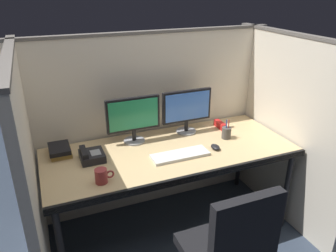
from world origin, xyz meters
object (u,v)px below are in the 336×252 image
at_px(pen_cup, 226,133).
at_px(book_stack, 60,150).
at_px(computer_mouse, 215,147).
at_px(coffee_mug, 102,176).
at_px(monitor_right, 187,109).
at_px(red_stapler, 220,125).
at_px(monitor_left, 133,117).
at_px(keyboard_main, 180,155).
at_px(desk, 171,156).
at_px(desk_phone, 91,156).

distance_m(pen_cup, book_stack, 1.31).
bearing_deg(computer_mouse, coffee_mug, -172.05).
height_order(monitor_right, coffee_mug, monitor_right).
height_order(book_stack, coffee_mug, coffee_mug).
relative_size(computer_mouse, red_stapler, 0.64).
height_order(monitor_left, computer_mouse, monitor_left).
distance_m(keyboard_main, coffee_mug, 0.62).
xyz_separation_m(desk, keyboard_main, (0.03, -0.11, 0.06)).
bearing_deg(red_stapler, desk_phone, -172.92).
xyz_separation_m(red_stapler, coffee_mug, (-1.14, -0.46, 0.02)).
bearing_deg(keyboard_main, book_stack, 155.66).
height_order(desk, pen_cup, pen_cup).
height_order(monitor_left, monitor_right, same).
xyz_separation_m(desk, book_stack, (-0.79, 0.26, 0.08)).
bearing_deg(monitor_left, pen_cup, -17.37).
height_order(monitor_right, book_stack, monitor_right).
bearing_deg(keyboard_main, desk_phone, 162.20).
distance_m(monitor_left, monitor_right, 0.47).
distance_m(book_stack, coffee_mug, 0.54).
distance_m(desk, desk_phone, 0.60).
bearing_deg(computer_mouse, book_stack, 161.78).
relative_size(keyboard_main, red_stapler, 2.87).
bearing_deg(pen_cup, book_stack, 169.91).
height_order(computer_mouse, red_stapler, red_stapler).
xyz_separation_m(monitor_left, coffee_mug, (-0.36, -0.49, -0.17)).
bearing_deg(coffee_mug, monitor_left, 53.18).
bearing_deg(desk, red_stapler, 22.33).
distance_m(pen_cup, red_stapler, 0.21).
height_order(keyboard_main, pen_cup, pen_cup).
height_order(desk_phone, coffee_mug, coffee_mug).
xyz_separation_m(desk_phone, book_stack, (-0.20, 0.17, 0.00)).
relative_size(monitor_left, pen_cup, 2.58).
xyz_separation_m(keyboard_main, computer_mouse, (0.30, 0.00, 0.01)).
bearing_deg(book_stack, red_stapler, -1.19).
bearing_deg(book_stack, pen_cup, -10.09).
bearing_deg(pen_cup, monitor_right, 137.27).
height_order(red_stapler, coffee_mug, coffee_mug).
relative_size(monitor_right, coffee_mug, 3.41).
bearing_deg(computer_mouse, monitor_right, 101.18).
height_order(pen_cup, book_stack, pen_cup).
distance_m(keyboard_main, red_stapler, 0.64).
relative_size(desk_phone, red_stapler, 1.27).
bearing_deg(monitor_right, monitor_left, -178.93).
bearing_deg(red_stapler, monitor_right, 174.27).
bearing_deg(monitor_left, red_stapler, -1.68).
height_order(desk, red_stapler, red_stapler).
height_order(computer_mouse, pen_cup, pen_cup).
bearing_deg(monitor_right, desk, -133.67).
distance_m(monitor_left, book_stack, 0.60).
height_order(monitor_right, red_stapler, monitor_right).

